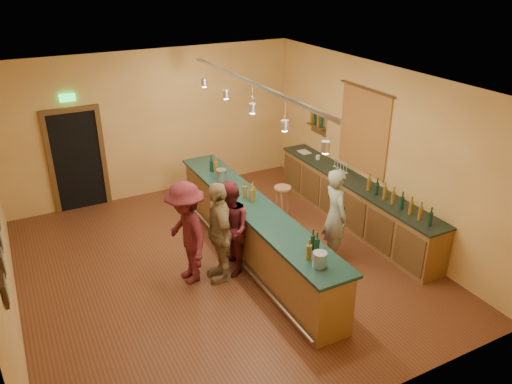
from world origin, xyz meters
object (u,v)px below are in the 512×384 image
back_counter (354,202)px  customer_b (219,232)px  bartender (335,215)px  customer_a (229,229)px  tasting_bar (253,227)px  customer_c (187,233)px  bar_stool (283,193)px

back_counter → customer_b: bearing=-171.3°
bartender → customer_b: (-2.05, 0.35, 0.02)m
customer_a → customer_b: 0.24m
customer_a → tasting_bar: bearing=116.9°
customer_a → bartender: bearing=82.3°
tasting_bar → customer_a: (-0.55, -0.21, 0.22)m
back_counter → customer_b: customer_b is taller
customer_c → back_counter: bearing=92.9°
customer_c → bar_stool: (2.45, 1.14, -0.31)m
customer_b → bar_stool: customer_b is taller
bartender → bar_stool: (-0.08, 1.68, -0.28)m
tasting_bar → bar_stool: 1.58m
customer_a → bar_stool: 2.16m
customer_c → bar_stool: bearing=113.1°
bartender → customer_a: size_ratio=1.03×
tasting_bar → customer_c: bearing=-175.0°
back_counter → bartender: bearing=-142.3°
customer_c → bar_stool: customer_c is taller
back_counter → bartender: bartender is taller
back_counter → bartender: 1.41m
customer_a → customer_c: size_ratio=0.94×
tasting_bar → bar_stool: (1.20, 1.03, -0.03)m
tasting_bar → customer_a: size_ratio=3.09×
bartender → customer_c: customer_c is taller
customer_b → customer_c: customer_c is taller
customer_a → customer_b: bearing=-63.1°
bartender → back_counter: bearing=-44.3°
bartender → customer_a: bartender is taller
customer_a → bar_stool: size_ratio=2.30×
bar_stool → customer_c: bearing=-155.2°
customer_a → customer_b: (-0.22, -0.08, 0.05)m
tasting_bar → bar_stool: tasting_bar is taller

